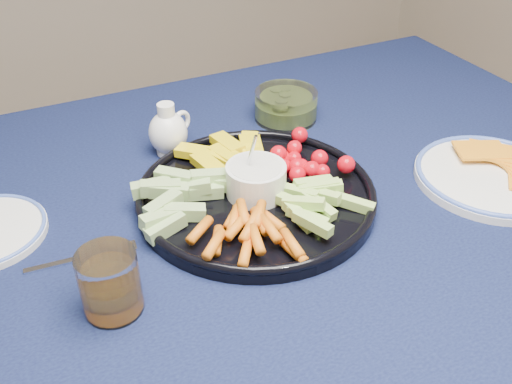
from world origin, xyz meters
name	(u,v)px	position (x,y,z in m)	size (l,w,h in m)	color
dining_table	(201,277)	(0.00, 0.00, 0.66)	(1.67, 1.07, 0.75)	#4E2D1A
crudite_platter	(254,191)	(0.11, 0.04, 0.77)	(0.38, 0.38, 0.12)	black
creamer_pitcher	(169,132)	(0.04, 0.24, 0.79)	(0.09, 0.07, 0.10)	white
pickle_bowl	(286,107)	(0.29, 0.27, 0.77)	(0.13, 0.13, 0.06)	white
cheese_plate	(491,174)	(0.50, -0.08, 0.76)	(0.25, 0.25, 0.03)	white
juice_tumbler	(111,286)	(-0.15, -0.09, 0.78)	(0.08, 0.08, 0.09)	white
fork_left	(91,256)	(-0.15, 0.02, 0.75)	(0.16, 0.03, 0.00)	silver
fork_right	(507,186)	(0.51, -0.11, 0.75)	(0.10, 0.15, 0.00)	silver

